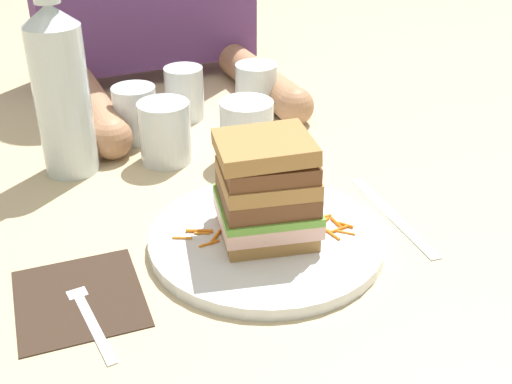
# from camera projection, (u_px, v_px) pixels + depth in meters

# --- Properties ---
(ground_plane) EXTENTS (3.00, 3.00, 0.00)m
(ground_plane) POSITION_uv_depth(u_px,v_px,m) (243.00, 235.00, 0.78)
(ground_plane) COLOR #C6B289
(main_plate) EXTENTS (0.28, 0.28, 0.01)m
(main_plate) POSITION_uv_depth(u_px,v_px,m) (266.00, 239.00, 0.76)
(main_plate) COLOR white
(main_plate) RESTS_ON ground_plane
(sandwich) EXTENTS (0.13, 0.13, 0.13)m
(sandwich) POSITION_uv_depth(u_px,v_px,m) (266.00, 189.00, 0.73)
(sandwich) COLOR #A87A42
(sandwich) RESTS_ON main_plate
(carrot_shred_0) EXTENTS (0.03, 0.02, 0.00)m
(carrot_shred_0) POSITION_uv_depth(u_px,v_px,m) (199.00, 231.00, 0.76)
(carrot_shred_0) COLOR orange
(carrot_shred_0) RESTS_ON main_plate
(carrot_shred_1) EXTENTS (0.03, 0.00, 0.00)m
(carrot_shred_1) POSITION_uv_depth(u_px,v_px,m) (209.00, 243.00, 0.74)
(carrot_shred_1) COLOR orange
(carrot_shred_1) RESTS_ON main_plate
(carrot_shred_2) EXTENTS (0.02, 0.01, 0.00)m
(carrot_shred_2) POSITION_uv_depth(u_px,v_px,m) (183.00, 239.00, 0.75)
(carrot_shred_2) COLOR orange
(carrot_shred_2) RESTS_ON main_plate
(carrot_shred_3) EXTENTS (0.02, 0.02, 0.00)m
(carrot_shred_3) POSITION_uv_depth(u_px,v_px,m) (215.00, 237.00, 0.75)
(carrot_shred_3) COLOR orange
(carrot_shred_3) RESTS_ON main_plate
(carrot_shred_4) EXTENTS (0.02, 0.01, 0.00)m
(carrot_shred_4) POSITION_uv_depth(u_px,v_px,m) (203.00, 234.00, 0.76)
(carrot_shred_4) COLOR orange
(carrot_shred_4) RESTS_ON main_plate
(carrot_shred_5) EXTENTS (0.02, 0.03, 0.00)m
(carrot_shred_5) POSITION_uv_depth(u_px,v_px,m) (321.00, 228.00, 0.77)
(carrot_shred_5) COLOR orange
(carrot_shred_5) RESTS_ON main_plate
(carrot_shred_6) EXTENTS (0.01, 0.02, 0.00)m
(carrot_shred_6) POSITION_uv_depth(u_px,v_px,m) (319.00, 225.00, 0.77)
(carrot_shred_6) COLOR orange
(carrot_shred_6) RESTS_ON main_plate
(carrot_shred_7) EXTENTS (0.02, 0.02, 0.00)m
(carrot_shred_7) POSITION_uv_depth(u_px,v_px,m) (345.00, 232.00, 0.76)
(carrot_shred_7) COLOR orange
(carrot_shred_7) RESTS_ON main_plate
(carrot_shred_8) EXTENTS (0.03, 0.01, 0.00)m
(carrot_shred_8) POSITION_uv_depth(u_px,v_px,m) (319.00, 218.00, 0.79)
(carrot_shred_8) COLOR orange
(carrot_shred_8) RESTS_ON main_plate
(carrot_shred_9) EXTENTS (0.01, 0.02, 0.00)m
(carrot_shred_9) POSITION_uv_depth(u_px,v_px,m) (346.00, 225.00, 0.77)
(carrot_shred_9) COLOR orange
(carrot_shred_9) RESTS_ON main_plate
(carrot_shred_10) EXTENTS (0.03, 0.01, 0.00)m
(carrot_shred_10) POSITION_uv_depth(u_px,v_px,m) (340.00, 229.00, 0.77)
(carrot_shred_10) COLOR orange
(carrot_shred_10) RESTS_ON main_plate
(carrot_shred_11) EXTENTS (0.02, 0.01, 0.00)m
(carrot_shred_11) POSITION_uv_depth(u_px,v_px,m) (324.00, 221.00, 0.78)
(carrot_shred_11) COLOR orange
(carrot_shred_11) RESTS_ON main_plate
(carrot_shred_12) EXTENTS (0.01, 0.03, 0.00)m
(carrot_shred_12) POSITION_uv_depth(u_px,v_px,m) (331.00, 234.00, 0.76)
(carrot_shred_12) COLOR orange
(carrot_shred_12) RESTS_ON main_plate
(carrot_shred_13) EXTENTS (0.00, 0.03, 0.00)m
(carrot_shred_13) POSITION_uv_depth(u_px,v_px,m) (337.00, 223.00, 0.78)
(carrot_shred_13) COLOR orange
(carrot_shred_13) RESTS_ON main_plate
(napkin_dark) EXTENTS (0.14, 0.15, 0.00)m
(napkin_dark) POSITION_uv_depth(u_px,v_px,m) (79.00, 297.00, 0.68)
(napkin_dark) COLOR #38281E
(napkin_dark) RESTS_ON ground_plane
(fork) EXTENTS (0.03, 0.17, 0.00)m
(fork) POSITION_uv_depth(u_px,v_px,m) (85.00, 307.00, 0.66)
(fork) COLOR silver
(fork) RESTS_ON napkin_dark
(knife) EXTENTS (0.03, 0.20, 0.00)m
(knife) POSITION_uv_depth(u_px,v_px,m) (395.00, 218.00, 0.81)
(knife) COLOR silver
(knife) RESTS_ON ground_plane
(juice_glass) EXTENTS (0.08, 0.08, 0.09)m
(juice_glass) POSITION_uv_depth(u_px,v_px,m) (247.00, 135.00, 0.94)
(juice_glass) COLOR white
(juice_glass) RESTS_ON ground_plane
(water_bottle) EXTENTS (0.07, 0.07, 0.28)m
(water_bottle) POSITION_uv_depth(u_px,v_px,m) (61.00, 88.00, 0.87)
(water_bottle) COLOR silver
(water_bottle) RESTS_ON ground_plane
(empty_tumbler_0) EXTENTS (0.07, 0.07, 0.08)m
(empty_tumbler_0) POSITION_uv_depth(u_px,v_px,m) (256.00, 89.00, 1.09)
(empty_tumbler_0) COLOR silver
(empty_tumbler_0) RESTS_ON ground_plane
(empty_tumbler_1) EXTENTS (0.07, 0.07, 0.08)m
(empty_tumbler_1) POSITION_uv_depth(u_px,v_px,m) (135.00, 113.00, 1.00)
(empty_tumbler_1) COLOR silver
(empty_tumbler_1) RESTS_ON ground_plane
(empty_tumbler_2) EXTENTS (0.06, 0.06, 0.09)m
(empty_tumbler_2) POSITION_uv_depth(u_px,v_px,m) (184.00, 93.00, 1.07)
(empty_tumbler_2) COLOR silver
(empty_tumbler_2) RESTS_ON ground_plane
(empty_tumbler_3) EXTENTS (0.07, 0.07, 0.09)m
(empty_tumbler_3) POSITION_uv_depth(u_px,v_px,m) (165.00, 132.00, 0.93)
(empty_tumbler_3) COLOR silver
(empty_tumbler_3) RESTS_ON ground_plane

